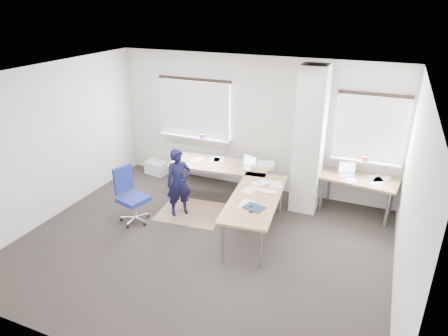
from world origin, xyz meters
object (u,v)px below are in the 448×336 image
at_px(task_chair, 133,207).
at_px(person, 179,183).
at_px(desk_side, 359,180).
at_px(desk_main, 239,181).

distance_m(task_chair, person, 0.95).
distance_m(desk_side, person, 3.38).
bearing_deg(task_chair, desk_side, 42.08).
distance_m(desk_main, desk_side, 2.26).
relative_size(task_chair, person, 0.80).
height_order(desk_main, task_chair, task_chair).
xyz_separation_m(desk_main, desk_side, (2.06, 0.93, -0.01)).
distance_m(desk_main, person, 1.11).
height_order(desk_main, desk_side, desk_side).
bearing_deg(desk_main, person, -162.71).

